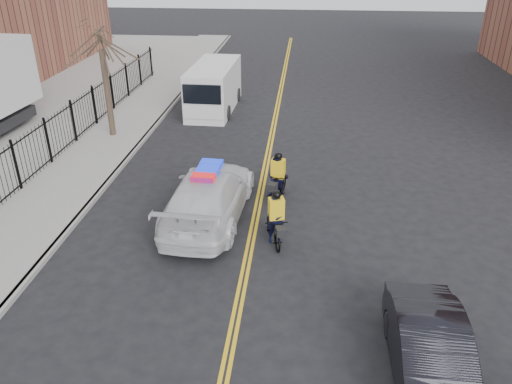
{
  "coord_description": "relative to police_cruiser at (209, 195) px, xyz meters",
  "views": [
    {
      "loc": [
        1.46,
        -11.9,
        8.55
      ],
      "look_at": [
        0.07,
        2.29,
        1.3
      ],
      "focal_mm": 35.0,
      "sensor_mm": 36.0,
      "label": 1
    }
  ],
  "objects": [
    {
      "name": "iron_fence",
      "position": [
        -7.43,
        5.25,
        0.14
      ],
      "size": [
        0.12,
        28.0,
        2.0
      ],
      "primitive_type": null,
      "color": "black",
      "rests_on": "ground"
    },
    {
      "name": "street_tree",
      "position": [
        -6.03,
        7.25,
        2.68
      ],
      "size": [
        3.2,
        3.2,
        4.8
      ],
      "color": "#392D22",
      "rests_on": "sidewalk"
    },
    {
      "name": "dark_sedan",
      "position": [
        5.94,
        -6.54,
        -0.15
      ],
      "size": [
        1.56,
        4.34,
        1.42
      ],
      "primitive_type": "imported",
      "rotation": [
        0.0,
        0.0,
        -0.01
      ],
      "color": "black",
      "rests_on": "ground"
    },
    {
      "name": "police_cruiser",
      "position": [
        0.0,
        0.0,
        0.0
      ],
      "size": [
        2.72,
        6.0,
        1.87
      ],
      "rotation": [
        0.0,
        0.0,
        3.09
      ],
      "color": "silver",
      "rests_on": "ground"
    },
    {
      "name": "ground",
      "position": [
        1.57,
        -2.75,
        -0.86
      ],
      "size": [
        120.0,
        120.0,
        0.0
      ],
      "primitive_type": "plane",
      "color": "black",
      "rests_on": "ground"
    },
    {
      "name": "curb",
      "position": [
        -4.43,
        5.25,
        -0.78
      ],
      "size": [
        0.2,
        60.0,
        0.15
      ],
      "primitive_type": "cube",
      "color": "gray",
      "rests_on": "ground"
    },
    {
      "name": "cyclist_far",
      "position": [
        2.23,
        1.69,
        -0.15
      ],
      "size": [
        0.93,
        1.85,
        1.81
      ],
      "rotation": [
        0.0,
        0.0,
        -0.23
      ],
      "color": "black",
      "rests_on": "ground"
    },
    {
      "name": "center_line_left",
      "position": [
        1.49,
        5.25,
        -0.85
      ],
      "size": [
        0.1,
        60.0,
        0.01
      ],
      "primitive_type": "cube",
      "color": "yellow",
      "rests_on": "ground"
    },
    {
      "name": "cyclist_near",
      "position": [
        2.35,
        -1.28,
        -0.24
      ],
      "size": [
        1.12,
        1.92,
        1.78
      ],
      "rotation": [
        0.0,
        0.0,
        0.28
      ],
      "color": "black",
      "rests_on": "ground"
    },
    {
      "name": "center_line_right",
      "position": [
        1.65,
        5.25,
        -0.85
      ],
      "size": [
        0.1,
        60.0,
        0.01
      ],
      "primitive_type": "cube",
      "color": "yellow",
      "rests_on": "ground"
    },
    {
      "name": "sidewalk",
      "position": [
        -5.93,
        5.25,
        -0.78
      ],
      "size": [
        3.0,
        60.0,
        0.15
      ],
      "primitive_type": "cube",
      "color": "gray",
      "rests_on": "ground"
    },
    {
      "name": "cargo_van",
      "position": [
        -1.94,
        12.0,
        0.35
      ],
      "size": [
        2.41,
        5.95,
        2.47
      ],
      "rotation": [
        0.0,
        0.0,
        -0.03
      ],
      "color": "silver",
      "rests_on": "ground"
    }
  ]
}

